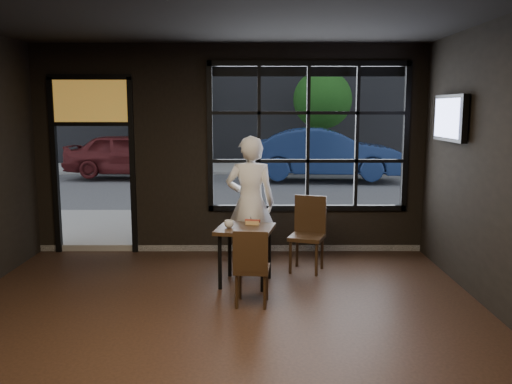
{
  "coord_description": "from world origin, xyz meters",
  "views": [
    {
      "loc": [
        0.38,
        -4.81,
        2.24
      ],
      "look_at": [
        0.4,
        2.2,
        1.15
      ],
      "focal_mm": 38.0,
      "sensor_mm": 36.0,
      "label": 1
    }
  ],
  "objects_px": {
    "cafe_table": "(245,255)",
    "navy_car": "(324,153)",
    "chair_near": "(252,266)",
    "man": "(250,203)"
  },
  "relations": [
    {
      "from": "chair_near",
      "to": "man",
      "type": "xyz_separation_m",
      "value": [
        -0.03,
        1.42,
        0.48
      ]
    },
    {
      "from": "navy_car",
      "to": "chair_near",
      "type": "bearing_deg",
      "value": 171.82
    },
    {
      "from": "cafe_table",
      "to": "chair_near",
      "type": "distance_m",
      "value": 0.75
    },
    {
      "from": "man",
      "to": "chair_near",
      "type": "bearing_deg",
      "value": 92.2
    },
    {
      "from": "cafe_table",
      "to": "navy_car",
      "type": "relative_size",
      "value": 0.16
    },
    {
      "from": "man",
      "to": "cafe_table",
      "type": "bearing_deg",
      "value": 85.91
    },
    {
      "from": "man",
      "to": "navy_car",
      "type": "distance_m",
      "value": 9.41
    },
    {
      "from": "cafe_table",
      "to": "man",
      "type": "bearing_deg",
      "value": 95.3
    },
    {
      "from": "chair_near",
      "to": "navy_car",
      "type": "distance_m",
      "value": 10.8
    },
    {
      "from": "cafe_table",
      "to": "man",
      "type": "xyz_separation_m",
      "value": [
        0.06,
        0.68,
        0.56
      ]
    }
  ]
}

